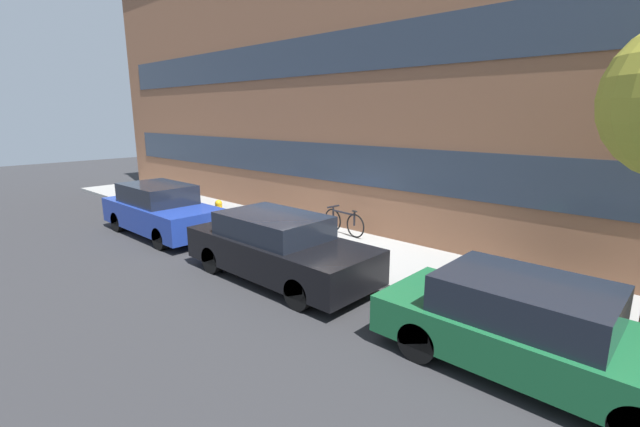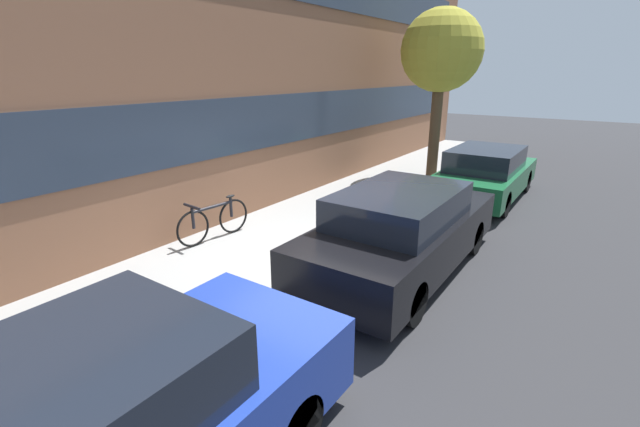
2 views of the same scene
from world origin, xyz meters
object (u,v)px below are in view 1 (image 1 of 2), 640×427
(parked_car_black, at_px, (278,247))
(fire_hydrant, at_px, (219,213))
(parked_car_green, at_px, (531,329))
(parked_car_blue, at_px, (161,210))
(bicycle, at_px, (344,221))

(parked_car_black, height_order, fire_hydrant, parked_car_black)
(parked_car_black, distance_m, parked_car_green, 5.01)
(parked_car_green, distance_m, fire_hydrant, 9.40)
(parked_car_black, bearing_deg, parked_car_blue, -180.00)
(fire_hydrant, distance_m, bicycle, 3.82)
(parked_car_green, relative_size, fire_hydrant, 5.13)
(parked_car_green, bearing_deg, fire_hydrant, 171.18)
(parked_car_black, distance_m, fire_hydrant, 4.52)
(parked_car_green, height_order, bicycle, parked_car_green)
(bicycle, bearing_deg, fire_hydrant, 34.11)
(parked_car_blue, bearing_deg, fire_hydrant, 61.73)
(parked_car_black, height_order, parked_car_green, parked_car_black)
(parked_car_black, bearing_deg, fire_hydrant, 161.38)
(parked_car_blue, relative_size, parked_car_green, 1.03)
(parked_car_green, distance_m, bicycle, 6.77)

